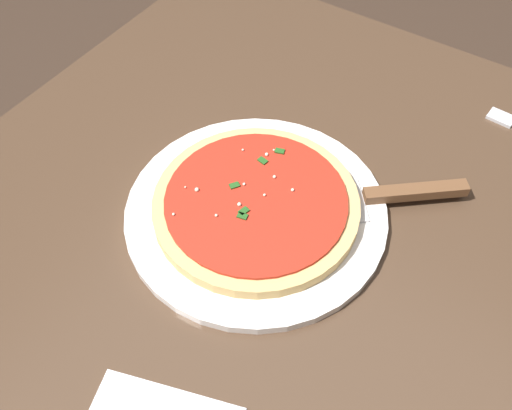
{
  "coord_description": "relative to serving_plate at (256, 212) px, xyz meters",
  "views": [
    {
      "loc": [
        -0.32,
        -0.19,
        1.31
      ],
      "look_at": [
        0.05,
        0.05,
        0.77
      ],
      "focal_mm": 40.59,
      "sensor_mm": 36.0,
      "label": 1
    }
  ],
  "objects": [
    {
      "name": "pizza_server",
      "position": [
        0.1,
        -0.12,
        0.01
      ],
      "size": [
        0.17,
        0.2,
        0.01
      ],
      "color": "silver",
      "rests_on": "serving_plate"
    },
    {
      "name": "restaurant_table",
      "position": [
        -0.05,
        -0.05,
        -0.14
      ],
      "size": [
        1.0,
        0.9,
        0.75
      ],
      "color": "black",
      "rests_on": "ground_plane"
    },
    {
      "name": "pizza",
      "position": [
        0.0,
        0.0,
        0.02
      ],
      "size": [
        0.25,
        0.25,
        0.02
      ],
      "color": "#DBB26B",
      "rests_on": "serving_plate"
    },
    {
      "name": "serving_plate",
      "position": [
        0.0,
        0.0,
        0.0
      ],
      "size": [
        0.32,
        0.32,
        0.01
      ],
      "primitive_type": "cylinder",
      "color": "white",
      "rests_on": "restaurant_table"
    }
  ]
}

